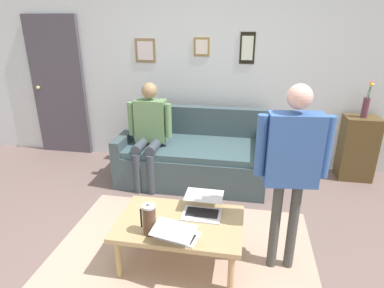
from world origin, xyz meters
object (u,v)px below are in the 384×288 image
flower_vase (366,105)px  person_standing (292,159)px  laptop_center (203,208)px  french_press (149,219)px  person_seated (149,129)px  coffee_table (180,226)px  interior_door (58,87)px  side_shelf (357,148)px  laptop_left (176,234)px  couch (193,156)px

flower_vase → person_standing: size_ratio=0.29×
laptop_center → french_press: bearing=44.4°
person_seated → coffee_table: bearing=116.2°
interior_door → coffee_table: (-2.31, 2.15, -0.66)m
coffee_table → flower_vase: 2.83m
interior_door → side_shelf: size_ratio=2.45×
laptop_left → flower_vase: flower_vase is taller
couch → side_shelf: size_ratio=2.20×
side_shelf → person_standing: (1.08, 1.88, 0.58)m
interior_door → couch: (-2.15, 0.56, -0.72)m
interior_door → side_shelf: bearing=177.5°
couch → laptop_left: bearing=95.9°
french_press → person_standing: size_ratio=0.18×
laptop_left → laptop_center: 0.41m
interior_door → laptop_center: size_ratio=5.77×
laptop_center → person_seated: person_seated is taller
laptop_left → person_seated: (0.69, -1.59, 0.28)m
flower_vase → person_seated: 2.69m
laptop_left → french_press: 0.24m
laptop_center → flower_vase: bearing=-134.3°
interior_door → couch: size_ratio=1.12×
laptop_left → french_press: (0.22, -0.03, 0.09)m
laptop_center → person_seated: (0.84, -1.20, 0.27)m
couch → person_standing: bearing=124.1°
flower_vase → person_seated: flower_vase is taller
couch → coffee_table: size_ratio=1.76×
interior_door → person_standing: (-3.16, 2.06, -0.02)m
person_standing → person_seated: person_standing is taller
laptop_left → flower_vase: bearing=-131.1°
couch → laptop_left: (-0.19, 1.81, 0.15)m
flower_vase → person_standing: 2.17m
person_seated → interior_door: bearing=-25.6°
french_press → person_seated: size_ratio=0.22×
side_shelf → laptop_center: bearing=45.7°
laptop_left → french_press: bearing=-7.2°
coffee_table → person_seated: (0.67, -1.37, 0.36)m
couch → laptop_center: size_ratio=5.17×
side_shelf → person_standing: person_standing is taller
flower_vase → couch: bearing=10.2°
laptop_center → person_seated: 1.49m
couch → french_press: couch is taller
interior_door → laptop_center: bearing=141.3°
laptop_left → side_shelf: 2.91m
french_press → flower_vase: 3.07m
laptop_center → person_seated: bearing=-55.1°
couch → person_standing: (-1.02, 1.50, 0.70)m
couch → coffee_table: (-0.17, 1.59, 0.06)m
flower_vase → person_seated: bearing=13.1°
laptop_left → flower_vase: (-1.91, -2.19, 0.55)m
person_seated → laptop_left: bearing=113.6°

